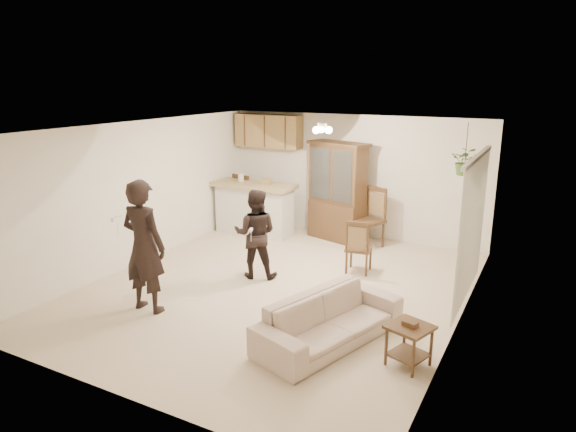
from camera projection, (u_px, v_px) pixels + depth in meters
The scene contains 23 objects.
floor at pixel (277, 288), 8.09m from camera, with size 6.50×6.50×0.00m, color #C6B896.
ceiling at pixel (276, 128), 7.44m from camera, with size 5.50×6.50×0.02m, color white.
wall_back at pixel (353, 176), 10.54m from camera, with size 5.50×0.02×2.50m, color silver.
wall_front at pixel (113, 285), 4.99m from camera, with size 5.50×0.02×2.50m, color silver.
wall_left at pixel (140, 193), 9.01m from camera, with size 0.02×6.50×2.50m, color silver.
wall_right at pixel (465, 237), 6.52m from camera, with size 0.02×6.50×2.50m, color silver.
breakfast_bar at pixel (254, 211), 10.80m from camera, with size 1.60×0.55×1.00m, color silver.
bar_top at pixel (254, 185), 10.66m from camera, with size 1.75×0.70×0.08m, color tan.
upper_cabinets at pixel (269, 131), 11.02m from camera, with size 1.50×0.34×0.70m, color olive.
vertical_blinds at pixel (472, 230), 7.34m from camera, with size 0.06×2.30×2.10m, color beige, non-canonical shape.
ceiling_fixture at pixel (322, 129), 8.40m from camera, with size 0.36×0.36×0.20m, color #FFE9BF, non-canonical shape.
hanging_plant at pixel (465, 161), 8.61m from camera, with size 0.43×0.37×0.48m, color #355A24.
plant_cord at pixel (467, 142), 8.53m from camera, with size 0.01×0.01×0.65m, color black.
sofa at pixel (330, 315), 6.35m from camera, with size 1.87×0.73×0.73m, color beige.
adult at pixel (144, 250), 7.10m from camera, with size 0.66×0.43×1.80m, color black.
child at pixel (255, 238), 8.39m from camera, with size 0.66×0.51×1.35m, color black.
china_hutch at pixel (337, 192), 10.31m from camera, with size 1.35×0.81×1.99m.
side_table at pixel (409, 345), 5.84m from camera, with size 0.57×0.57×0.55m.
chair_bar at pixel (234, 215), 11.13m from camera, with size 0.62×0.62×1.18m.
chair_hutch_left at pixel (368, 230), 10.00m from camera, with size 0.68×0.68×1.16m.
chair_hutch_right at pixel (359, 257), 8.70m from camera, with size 0.46×0.46×0.93m.
controller_adult at pixel (117, 219), 6.58m from camera, with size 0.05×0.16×0.05m, color white.
controller_child at pixel (251, 230), 8.00m from camera, with size 0.04×0.13×0.04m, color white.
Camera 1 is at (3.69, -6.55, 3.19)m, focal length 32.00 mm.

